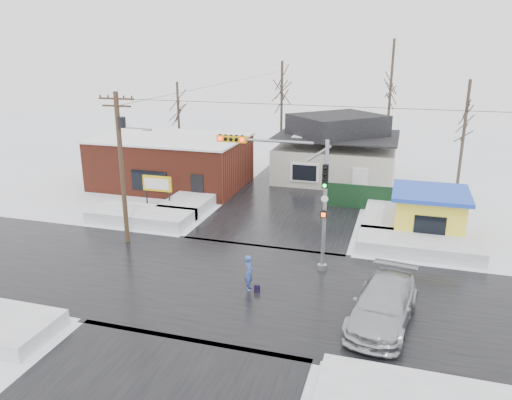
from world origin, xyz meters
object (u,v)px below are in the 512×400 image
(utility_pole, at_px, (122,160))
(pedestrian, at_px, (249,273))
(traffic_signal, at_px, (295,186))
(marquee_sign, at_px, (157,185))
(kiosk, at_px, (429,213))
(car, at_px, (383,305))

(utility_pole, relative_size, pedestrian, 5.01)
(traffic_signal, bearing_deg, pedestrian, -114.45)
(marquee_sign, height_order, kiosk, kiosk)
(utility_pole, distance_m, kiosk, 18.95)
(pedestrian, height_order, car, pedestrian)
(kiosk, height_order, car, kiosk)
(traffic_signal, height_order, kiosk, traffic_signal)
(car, bearing_deg, utility_pole, 169.85)
(pedestrian, bearing_deg, marquee_sign, 32.32)
(traffic_signal, bearing_deg, marquee_sign, 150.28)
(marquee_sign, distance_m, pedestrian, 13.99)
(marquee_sign, height_order, pedestrian, marquee_sign)
(utility_pole, bearing_deg, pedestrian, -23.09)
(marquee_sign, height_order, car, marquee_sign)
(traffic_signal, xyz_separation_m, utility_pole, (-10.36, 0.53, 0.57))
(traffic_signal, height_order, pedestrian, traffic_signal)
(utility_pole, height_order, marquee_sign, utility_pole)
(traffic_signal, relative_size, pedestrian, 3.90)
(pedestrian, relative_size, car, 0.30)
(marquee_sign, relative_size, kiosk, 0.55)
(pedestrian, bearing_deg, traffic_signal, -37.63)
(pedestrian, bearing_deg, utility_pole, 53.73)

